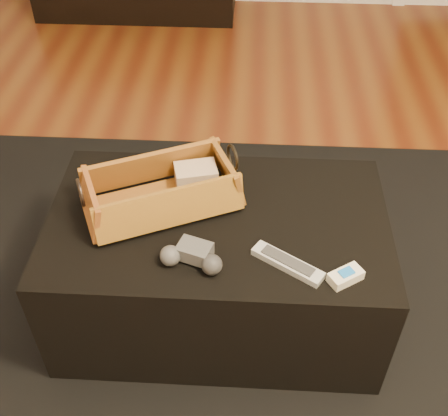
# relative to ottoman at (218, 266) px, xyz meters

# --- Properties ---
(floor) EXTENTS (5.00, 5.50, 0.01)m
(floor) POSITION_rel_ottoman_xyz_m (0.20, -0.10, -0.23)
(floor) COLOR brown
(floor) RESTS_ON ground
(area_rug) EXTENTS (2.60, 2.00, 0.01)m
(area_rug) POSITION_rel_ottoman_xyz_m (0.00, -0.05, -0.22)
(area_rug) COLOR black
(area_rug) RESTS_ON floor
(ottoman) EXTENTS (1.00, 0.60, 0.42)m
(ottoman) POSITION_rel_ottoman_xyz_m (0.00, 0.00, 0.00)
(ottoman) COLOR black
(ottoman) RESTS_ON area_rug
(tv_remote) EXTENTS (0.23, 0.17, 0.02)m
(tv_remote) POSITION_rel_ottoman_xyz_m (-0.18, 0.02, 0.24)
(tv_remote) COLOR black
(tv_remote) RESTS_ON wicker_basket
(cloth_bundle) EXTENTS (0.14, 0.11, 0.07)m
(cloth_bundle) POSITION_rel_ottoman_xyz_m (-0.07, 0.13, 0.26)
(cloth_bundle) COLOR #CBAB8D
(cloth_bundle) RESTS_ON wicker_basket
(wicker_basket) EXTENTS (0.50, 0.39, 0.16)m
(wicker_basket) POSITION_rel_ottoman_xyz_m (-0.17, 0.05, 0.26)
(wicker_basket) COLOR #A56A25
(wicker_basket) RESTS_ON ottoman
(game_controller) EXTENTS (0.18, 0.12, 0.06)m
(game_controller) POSITION_rel_ottoman_xyz_m (-0.06, -0.18, 0.24)
(game_controller) COLOR #424346
(game_controller) RESTS_ON ottoman
(silver_remote) EXTENTS (0.20, 0.15, 0.02)m
(silver_remote) POSITION_rel_ottoman_xyz_m (0.20, -0.17, 0.22)
(silver_remote) COLOR silver
(silver_remote) RESTS_ON ottoman
(cream_gadget) EXTENTS (0.10, 0.09, 0.03)m
(cream_gadget) POSITION_rel_ottoman_xyz_m (0.35, -0.21, 0.23)
(cream_gadget) COLOR beige
(cream_gadget) RESTS_ON ottoman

